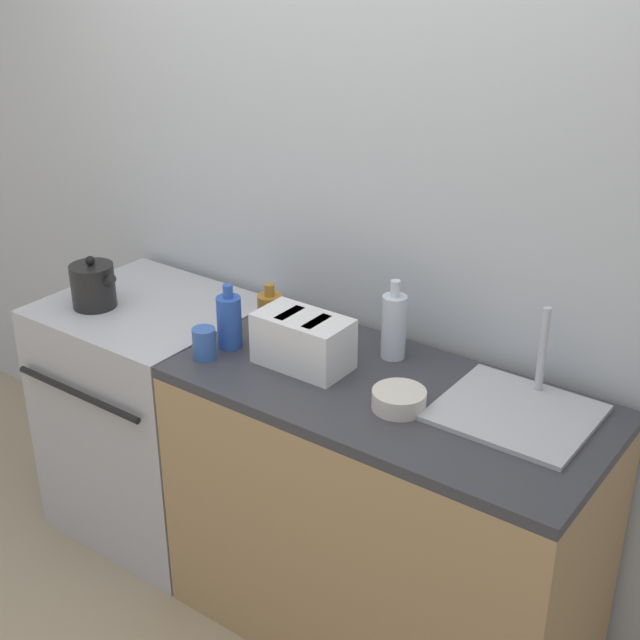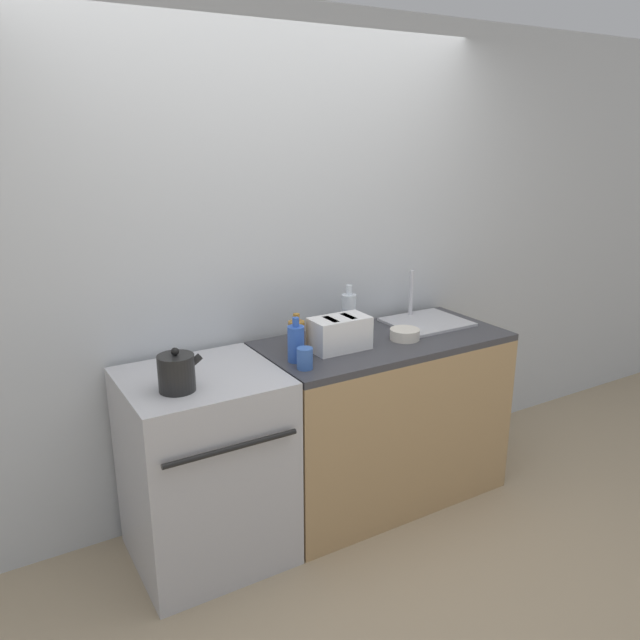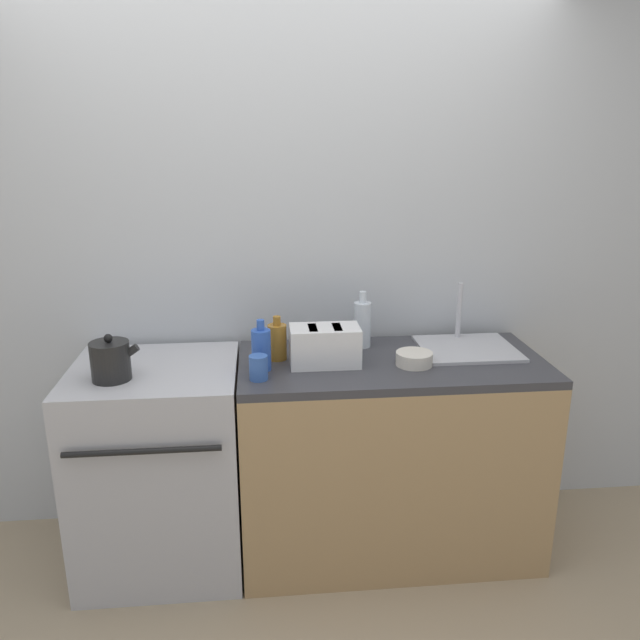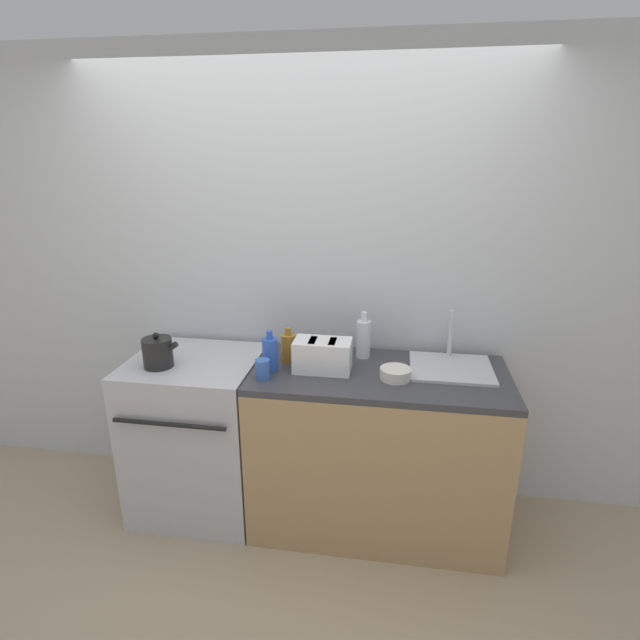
% 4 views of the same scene
% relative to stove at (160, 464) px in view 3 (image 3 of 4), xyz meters
% --- Properties ---
extents(ground_plane, '(12.00, 12.00, 0.00)m').
position_rel_stove_xyz_m(ground_plane, '(0.55, -0.32, -0.48)').
color(ground_plane, tan).
extents(wall_back, '(8.00, 0.05, 2.60)m').
position_rel_stove_xyz_m(wall_back, '(0.55, 0.38, 0.82)').
color(wall_back, silver).
rests_on(wall_back, ground_plane).
extents(stove, '(0.70, 0.68, 0.94)m').
position_rel_stove_xyz_m(stove, '(0.00, 0.00, 0.00)').
color(stove, '#B7B7BC').
rests_on(stove, ground_plane).
extents(counter_block, '(1.34, 0.64, 0.94)m').
position_rel_stove_xyz_m(counter_block, '(1.03, 0.00, -0.01)').
color(counter_block, tan).
rests_on(counter_block, ground_plane).
extents(kettle, '(0.20, 0.16, 0.19)m').
position_rel_stove_xyz_m(kettle, '(-0.14, -0.11, 0.54)').
color(kettle, black).
rests_on(kettle, stove).
extents(toaster, '(0.30, 0.17, 0.17)m').
position_rel_stove_xyz_m(toaster, '(0.73, -0.02, 0.54)').
color(toaster, white).
rests_on(toaster, counter_block).
extents(sink_tray, '(0.43, 0.38, 0.28)m').
position_rel_stove_xyz_m(sink_tray, '(1.40, 0.10, 0.47)').
color(sink_tray, '#B7B7BC').
rests_on(sink_tray, counter_block).
extents(bottle_amber, '(0.08, 0.08, 0.20)m').
position_rel_stove_xyz_m(bottle_amber, '(0.53, 0.06, 0.54)').
color(bottle_amber, '#9E6B23').
rests_on(bottle_amber, counter_block).
extents(bottle_blue, '(0.08, 0.08, 0.22)m').
position_rel_stove_xyz_m(bottle_blue, '(0.46, -0.06, 0.55)').
color(bottle_blue, '#2D56B7').
rests_on(bottle_blue, counter_block).
extents(bottle_clear, '(0.08, 0.08, 0.26)m').
position_rel_stove_xyz_m(bottle_clear, '(0.93, 0.19, 0.57)').
color(bottle_clear, silver).
rests_on(bottle_clear, counter_block).
extents(cup_blue, '(0.08, 0.08, 0.10)m').
position_rel_stove_xyz_m(cup_blue, '(0.45, -0.17, 0.51)').
color(cup_blue, '#3860B2').
rests_on(cup_blue, counter_block).
extents(bowl, '(0.16, 0.16, 0.06)m').
position_rel_stove_xyz_m(bowl, '(1.11, -0.07, 0.48)').
color(bowl, beige).
rests_on(bowl, counter_block).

